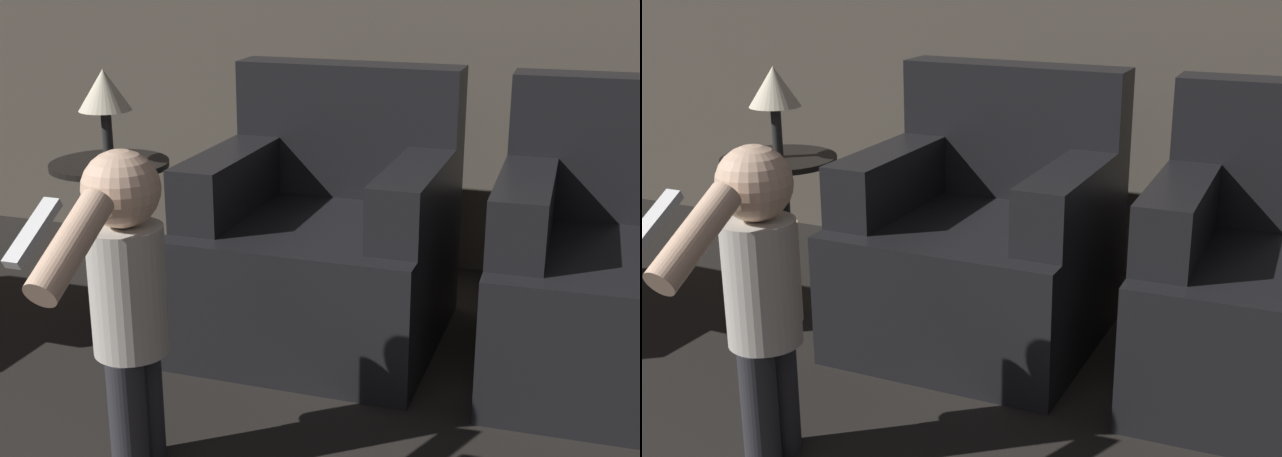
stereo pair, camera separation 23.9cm
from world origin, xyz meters
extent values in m
cube|color=black|center=(-0.28, 3.66, 0.21)|extent=(0.79, 0.80, 0.42)
cube|color=black|center=(-0.28, 3.98, 0.65)|extent=(0.78, 0.17, 0.46)
cube|color=black|center=(-0.59, 3.66, 0.52)|extent=(0.16, 0.63, 0.20)
cube|color=black|center=(0.03, 3.66, 0.52)|extent=(0.16, 0.63, 0.20)
cube|color=black|center=(0.68, 3.66, 0.21)|extent=(0.81, 0.82, 0.42)
cube|color=black|center=(0.37, 3.65, 0.52)|extent=(0.18, 0.64, 0.20)
cylinder|color=#28282D|center=(-0.45, 2.71, 0.17)|extent=(0.09, 0.09, 0.33)
cylinder|color=#28282D|center=(-0.46, 2.81, 0.17)|extent=(0.09, 0.09, 0.33)
cylinder|color=#B7B2A8|center=(-0.45, 2.76, 0.49)|extent=(0.18, 0.18, 0.32)
sphere|color=beige|center=(-0.45, 2.76, 0.74)|extent=(0.18, 0.18, 0.18)
cylinder|color=beige|center=(-0.46, 2.88, 0.48)|extent=(0.07, 0.07, 0.27)
cylinder|color=beige|center=(-0.44, 2.54, 0.68)|extent=(0.07, 0.27, 0.20)
cube|color=white|center=(-0.44, 2.42, 0.74)|extent=(0.04, 0.16, 0.10)
cylinder|color=black|center=(-1.05, 3.66, 0.26)|extent=(0.06, 0.06, 0.53)
cylinder|color=black|center=(-1.05, 3.66, 0.54)|extent=(0.41, 0.41, 0.02)
cylinder|color=#262626|center=(-1.05, 3.66, 0.64)|extent=(0.04, 0.04, 0.18)
cone|color=beige|center=(-1.05, 3.66, 0.80)|extent=(0.18, 0.18, 0.14)
camera|label=1|loc=(0.61, 1.06, 1.28)|focal=50.00mm
camera|label=2|loc=(0.83, 1.15, 1.28)|focal=50.00mm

